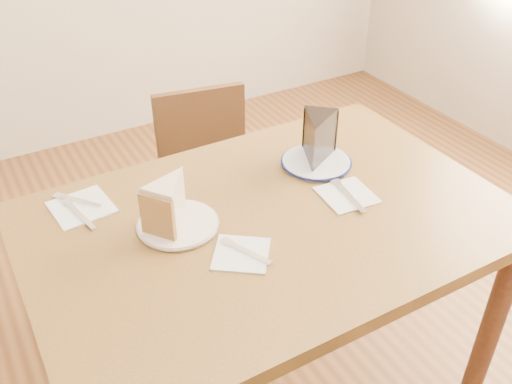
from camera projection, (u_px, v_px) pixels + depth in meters
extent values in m
cube|color=#4A3114|center=(270.00, 222.00, 1.44)|extent=(1.20, 0.80, 0.04)
cylinder|color=#34180F|center=(490.00, 331.00, 1.64)|extent=(0.06, 0.06, 0.71)
cylinder|color=#34180F|center=(52.00, 317.00, 1.68)|extent=(0.06, 0.06, 0.71)
cylinder|color=#34180F|center=(346.00, 209.00, 2.12)|extent=(0.06, 0.06, 0.71)
cube|color=#341E0F|center=(217.00, 204.00, 2.04)|extent=(0.45, 0.45, 0.04)
cylinder|color=#341E0F|center=(246.00, 216.00, 2.34)|extent=(0.03, 0.03, 0.40)
cylinder|color=#341E0F|center=(167.00, 234.00, 2.25)|extent=(0.03, 0.03, 0.40)
cylinder|color=#341E0F|center=(275.00, 267.00, 2.09)|extent=(0.03, 0.03, 0.40)
cylinder|color=#341E0F|center=(188.00, 289.00, 1.99)|extent=(0.03, 0.03, 0.40)
cube|color=#341E0F|center=(201.00, 134.00, 2.07)|extent=(0.33, 0.09, 0.35)
cylinder|color=white|center=(178.00, 224.00, 1.39)|extent=(0.19, 0.19, 0.01)
cylinder|color=white|center=(316.00, 162.00, 1.63)|extent=(0.19, 0.19, 0.01)
cube|color=white|center=(241.00, 254.00, 1.31)|extent=(0.17, 0.17, 0.00)
cube|color=white|center=(347.00, 195.00, 1.50)|extent=(0.15, 0.15, 0.00)
cube|color=white|center=(81.00, 207.00, 1.46)|extent=(0.16, 0.16, 0.00)
cube|color=silver|center=(246.00, 251.00, 1.31)|extent=(0.07, 0.13, 0.00)
cube|color=silver|center=(348.00, 195.00, 1.50)|extent=(0.04, 0.17, 0.00)
cube|color=silver|center=(78.00, 200.00, 1.48)|extent=(0.10, 0.12, 0.00)
cube|color=silver|center=(79.00, 214.00, 1.43)|extent=(0.05, 0.16, 0.00)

